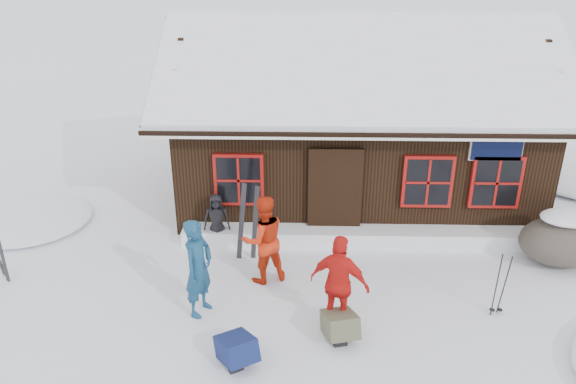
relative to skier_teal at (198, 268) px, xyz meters
name	(u,v)px	position (x,y,z in m)	size (l,w,h in m)	color
ground	(289,304)	(1.51, 0.26, -0.88)	(120.00, 120.00, 0.00)	white
mountain_hut	(355,132)	(3.01, 5.24, 0.70)	(8.90, 6.09, 4.42)	black
snow_drift	(362,235)	(3.01, 2.51, -0.70)	(7.60, 0.60, 0.35)	white
snow_mounds	(371,252)	(3.16, 2.12, -0.88)	(20.60, 13.20, 0.48)	white
skier_teal	(198,268)	(0.00, 0.00, 0.00)	(0.64, 0.42, 1.76)	navy
skier_orange_left	(263,239)	(1.02, 1.05, -0.02)	(0.83, 0.65, 1.72)	red
skier_orange_right	(340,284)	(2.34, -0.36, -0.03)	(1.00, 0.41, 1.70)	red
skier_crouched	(217,219)	(-0.05, 2.41, -0.31)	(0.55, 0.36, 1.14)	black
boulder	(563,240)	(6.87, 1.81, -0.37)	(1.71, 1.28, 1.00)	#554E44
ski_pair_right	(248,224)	(0.67, 1.80, -0.09)	(0.52, 0.16, 1.68)	black
ski_poles	(500,286)	(5.08, 0.07, -0.32)	(0.22, 0.11, 1.20)	black
backpack_blue	(237,353)	(0.76, -1.27, -0.70)	(0.49, 0.65, 0.35)	#121D4E
backpack_olive	(340,329)	(2.35, -0.65, -0.70)	(0.49, 0.65, 0.36)	#51503A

